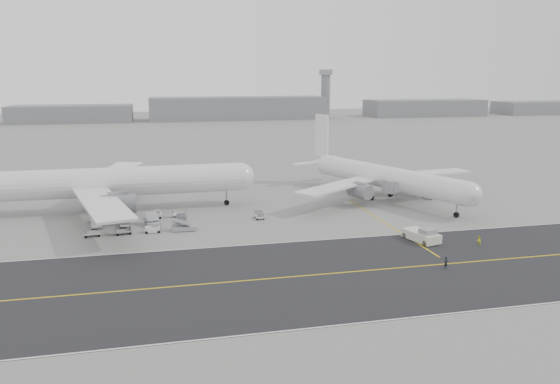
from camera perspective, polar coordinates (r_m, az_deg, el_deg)
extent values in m
plane|color=gray|center=(92.73, -4.91, -5.23)|extent=(700.00, 700.00, 0.00)
cube|color=#262628|center=(76.87, 0.75, -8.90)|extent=(220.00, 32.00, 0.02)
cube|color=gold|center=(76.86, 0.75, -8.89)|extent=(220.00, 0.30, 0.01)
cube|color=silver|center=(91.44, -1.60, -5.42)|extent=(220.00, 0.25, 0.01)
cube|color=silver|center=(62.89, 4.25, -13.90)|extent=(220.00, 0.25, 0.01)
cube|color=gold|center=(105.45, 11.07, -3.27)|extent=(0.30, 40.00, 0.01)
cylinder|color=gray|center=(370.32, 4.78, 9.97)|extent=(6.00, 6.00, 28.00)
cube|color=#98989D|center=(370.08, 4.82, 12.37)|extent=(7.00, 7.00, 3.50)
cylinder|color=silver|center=(116.79, -16.92, 1.02)|extent=(52.50, 6.37, 6.01)
sphere|color=silver|center=(117.96, -4.11, 1.62)|extent=(5.89, 5.89, 5.89)
cube|color=silver|center=(101.57, -18.12, -1.10)|extent=(13.35, 29.48, 0.45)
cube|color=silver|center=(132.56, -17.06, 1.95)|extent=(12.99, 29.49, 0.45)
cylinder|color=slate|center=(106.53, -16.50, -1.23)|extent=(6.42, 3.77, 3.73)
cylinder|color=slate|center=(127.80, -16.01, 0.97)|extent=(6.42, 3.77, 3.73)
cylinder|color=black|center=(118.65, -5.60, -1.10)|extent=(1.14, 0.51, 1.14)
cylinder|color=black|center=(114.59, -17.81, -2.11)|extent=(1.14, 0.51, 1.14)
cylinder|color=black|center=(121.59, -17.57, -1.30)|extent=(1.14, 0.51, 1.14)
cylinder|color=gray|center=(118.30, -5.61, -0.36)|extent=(0.36, 0.36, 3.16)
cylinder|color=silver|center=(124.70, 11.11, 1.52)|extent=(20.79, 42.48, 5.01)
sphere|color=silver|center=(110.87, 19.18, -0.24)|extent=(4.91, 4.91, 4.91)
cone|color=silver|center=(141.34, 4.48, 3.10)|extent=(7.34, 9.59, 4.51)
cube|color=silver|center=(140.84, 4.39, 5.91)|extent=(2.23, 4.64, 10.66)
cube|color=silver|center=(139.25, 2.86, 3.03)|extent=(8.32, 5.18, 0.25)
cube|color=silver|center=(144.70, 5.64, 3.33)|extent=(8.32, 5.18, 0.25)
cube|color=silver|center=(116.68, 6.18, 0.64)|extent=(22.60, 18.32, 0.45)
cube|color=silver|center=(135.13, 14.71, 1.89)|extent=(24.49, 8.48, 0.45)
cylinder|color=slate|center=(118.08, 8.36, 0.10)|extent=(4.85, 6.10, 3.11)
cylinder|color=slate|center=(130.90, 14.20, 1.03)|extent=(4.85, 6.10, 3.11)
cylinder|color=black|center=(113.43, 17.94, -2.28)|extent=(0.87, 1.19, 1.09)
cylinder|color=black|center=(124.63, 9.54, -0.58)|extent=(0.87, 1.19, 1.09)
cylinder|color=black|center=(128.81, 11.46, -0.25)|extent=(0.87, 1.19, 1.09)
cylinder|color=gray|center=(113.12, 17.99, -1.63)|extent=(0.36, 0.36, 2.63)
cube|color=beige|center=(95.77, 14.55, -4.46)|extent=(4.68, 7.14, 1.48)
cube|color=#98989D|center=(94.42, 15.18, -4.03)|extent=(2.78, 2.62, 0.95)
cylinder|color=gray|center=(98.78, 13.00, -4.10)|extent=(0.83, 2.71, 0.17)
cylinder|color=black|center=(93.20, 14.93, -5.21)|extent=(0.64, 1.03, 0.95)
cylinder|color=black|center=(95.01, 16.18, -4.95)|extent=(0.64, 1.03, 0.95)
cylinder|color=black|center=(96.85, 12.93, -4.45)|extent=(0.64, 1.03, 0.95)
cylinder|color=black|center=(98.59, 14.17, -4.22)|extent=(0.64, 1.03, 0.95)
cylinder|color=gray|center=(128.55, 15.47, 0.11)|extent=(1.46, 1.46, 3.65)
cube|color=#98989D|center=(128.86, 15.43, -0.54)|extent=(3.01, 3.01, 0.64)
cube|color=silver|center=(123.56, 13.50, 0.87)|extent=(13.80, 6.78, 2.37)
cube|color=#98989D|center=(119.07, 11.25, 0.56)|extent=(1.97, 3.12, 2.74)
cylinder|color=black|center=(130.25, 15.42, -0.43)|extent=(0.43, 0.61, 0.55)
imported|color=black|center=(83.34, 16.95, -7.07)|extent=(0.80, 0.67, 1.87)
imported|color=yellow|center=(96.18, 20.05, -4.80)|extent=(0.81, 0.64, 1.64)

